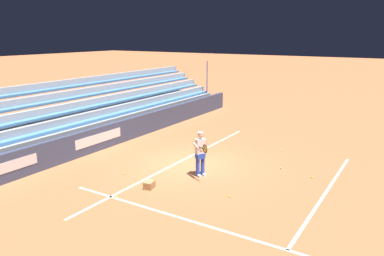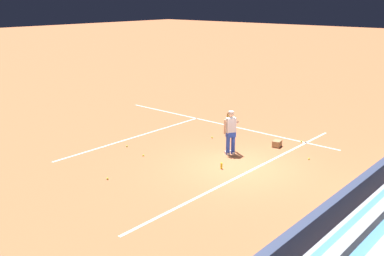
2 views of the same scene
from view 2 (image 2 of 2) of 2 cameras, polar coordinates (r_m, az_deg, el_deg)
name	(u,v)px [view 2 (image 2 of 2)]	position (r m, az deg, el deg)	size (l,w,h in m)	color
ground_plane	(239,167)	(16.19, 6.03, -4.95)	(160.00, 160.00, 0.00)	#B7663D
court_baseline_white	(251,170)	(15.93, 7.51, -5.35)	(12.00, 0.10, 0.01)	white
court_sideline_white	(220,124)	(21.58, 3.60, 0.56)	(0.10, 12.00, 0.01)	white
court_service_line_white	(135,137)	(19.65, -7.21, -1.13)	(8.22, 0.10, 0.01)	white
back_wall_sponsor_board	(371,187)	(14.10, 21.75, -6.96)	(23.46, 0.25, 1.10)	#384260
tennis_player	(231,132)	(17.19, 4.93, -0.50)	(0.90, 0.88, 1.71)	blue
ball_box_cardboard	(277,144)	(18.53, 10.75, -1.96)	(0.40, 0.30, 0.26)	#A87F51
tennis_ball_near_player	(212,137)	(19.34, 2.57, -1.20)	(0.07, 0.07, 0.07)	#CCE533
tennis_ball_on_baseline	(309,159)	(17.35, 14.63, -3.82)	(0.07, 0.07, 0.07)	#CCE533
tennis_ball_midcourt	(107,179)	(15.28, -10.69, -6.34)	(0.07, 0.07, 0.07)	#CCE533
tennis_ball_far_right	(301,141)	(19.35, 13.71, -1.66)	(0.07, 0.07, 0.07)	#CCE533
tennis_ball_far_left	(127,146)	(18.39, -8.27, -2.30)	(0.07, 0.07, 0.07)	#CCE533
tennis_ball_stray_back	(143,155)	(17.25, -6.20, -3.48)	(0.07, 0.07, 0.07)	#CCE533
water_bottle	(221,166)	(15.93, 3.76, -4.82)	(0.07, 0.07, 0.22)	yellow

